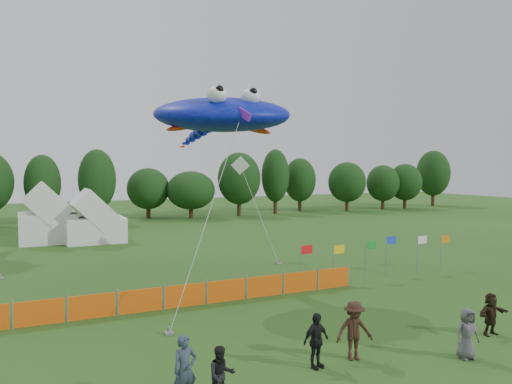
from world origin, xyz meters
name	(u,v)px	position (x,y,z in m)	size (l,w,h in m)	color
ground	(338,363)	(0.00, 0.00, 0.00)	(160.00, 160.00, 0.00)	#234C16
treeline	(119,185)	(1.61, 44.93, 4.18)	(104.57, 8.78, 8.36)	#382314
tent_left	(47,218)	(-6.78, 31.53, 2.00)	(4.49, 4.49, 3.96)	silver
tent_right	(95,222)	(-3.27, 29.81, 1.68)	(4.73, 3.78, 3.34)	white
barrier_fence	(185,296)	(-2.42, 8.32, 0.50)	(17.90, 0.06, 1.00)	#D9530C
flag_row	(379,252)	(9.15, 9.04, 1.46)	(10.73, 0.71, 2.24)	gray
spectator_a	(185,370)	(-5.24, -0.48, 0.92)	(0.67, 0.44, 1.84)	#2F3C4E
spectator_b	(221,375)	(-4.38, -0.91, 0.77)	(0.75, 0.59, 1.55)	black
spectator_c	(354,331)	(0.64, 0.01, 0.96)	(1.24, 0.71, 1.92)	#311C13
spectator_d	(316,341)	(-0.84, 0.00, 0.87)	(1.02, 0.42, 1.73)	black
spectator_e	(467,333)	(4.01, -1.52, 0.84)	(0.82, 0.53, 1.67)	#4B4C50
spectator_f	(491,314)	(6.67, -0.29, 0.79)	(1.46, 0.47, 1.58)	black
stingray_kite	(219,116)	(0.21, 10.66, 8.82)	(8.52, 14.35, 10.06)	#0E1DCA
small_kite_white	(249,186)	(5.50, 18.49, 4.87)	(1.47, 4.89, 7.02)	silver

